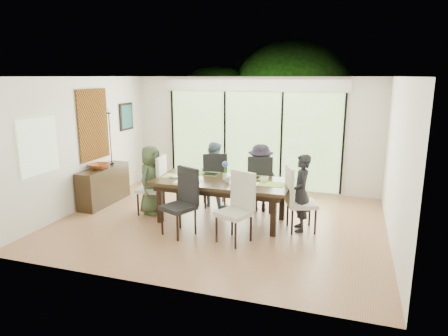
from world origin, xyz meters
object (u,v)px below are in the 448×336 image
(chair_far_left, at_px, (214,179))
(chair_far_right, at_px, (260,182))
(person_right_end, at_px, (301,193))
(laptop, at_px, (178,177))
(bowl, at_px, (100,166))
(cup_a, at_px, (190,173))
(vase, at_px, (225,176))
(chair_near_left, at_px, (178,202))
(chair_right_end, at_px, (302,199))
(table_top, at_px, (222,182))
(chair_left_end, at_px, (151,185))
(person_far_right, at_px, (260,178))
(person_far_left, at_px, (214,174))
(cup_b, at_px, (228,180))
(cup_c, at_px, (265,180))
(sideboard, at_px, (104,185))
(person_left_end, at_px, (151,180))
(chair_near_right, at_px, (234,208))

(chair_far_left, xyz_separation_m, chair_far_right, (1.00, 0.00, 0.00))
(person_right_end, relative_size, laptop, 3.91)
(laptop, distance_m, bowl, 1.94)
(chair_far_right, xyz_separation_m, cup_a, (-1.25, -0.70, 0.27))
(vase, bearing_deg, cup_a, 172.41)
(chair_near_left, bearing_deg, chair_right_end, 48.23)
(table_top, height_order, chair_left_end, chair_left_end)
(chair_left_end, bearing_deg, vase, 82.88)
(cup_a, bearing_deg, person_far_right, 28.55)
(chair_right_end, relative_size, bowl, 2.79)
(person_far_left, height_order, cup_b, person_far_left)
(cup_c, bearing_deg, chair_left_end, -177.51)
(laptop, height_order, sideboard, laptop)
(person_right_end, xyz_separation_m, bowl, (-4.25, 0.15, 0.16))
(chair_right_end, relative_size, person_far_right, 0.85)
(chair_far_right, relative_size, person_far_left, 0.85)
(person_far_left, relative_size, person_far_right, 1.00)
(person_left_end, height_order, person_right_end, same)
(chair_near_right, bearing_deg, person_far_left, 141.89)
(chair_left_end, bearing_deg, laptop, 72.29)
(chair_near_right, xyz_separation_m, cup_b, (-0.35, 0.77, 0.26))
(chair_near_right, bearing_deg, table_top, 142.58)
(chair_right_end, bearing_deg, cup_c, 61.55)
(chair_left_end, xyz_separation_m, person_far_left, (1.05, 0.83, 0.10))
(chair_near_left, relative_size, person_far_right, 0.85)
(person_left_end, bearing_deg, sideboard, 84.51)
(person_far_right, bearing_deg, cup_c, 97.96)
(chair_far_right, relative_size, bowl, 2.79)
(chair_right_end, bearing_deg, cup_a, 65.78)
(person_far_left, bearing_deg, chair_far_left, -75.39)
(chair_near_left, xyz_separation_m, sideboard, (-2.27, 1.12, -0.19))
(laptop, bearing_deg, person_far_right, 15.92)
(chair_far_right, xyz_separation_m, bowl, (-3.32, -0.70, 0.26))
(sideboard, bearing_deg, cup_b, -6.73)
(laptop, xyz_separation_m, bowl, (-1.92, 0.25, 0.03))
(chair_left_end, bearing_deg, person_far_right, 103.08)
(table_top, height_order, sideboard, table_top)
(chair_near_right, xyz_separation_m, person_left_end, (-1.98, 0.87, 0.10))
(table_top, bearing_deg, chair_near_right, -60.11)
(chair_near_right, height_order, laptop, chair_near_right)
(person_right_end, bearing_deg, table_top, -104.76)
(person_left_end, bearing_deg, chair_far_right, -62.04)
(chair_left_end, height_order, sideboard, chair_left_end)
(laptop, bearing_deg, chair_right_end, -15.24)
(table_top, distance_m, cup_b, 0.20)
(chair_near_right, height_order, vase, chair_near_right)
(chair_left_end, height_order, person_right_end, person_right_end)
(chair_near_left, relative_size, cup_b, 11.00)
(chair_far_right, height_order, person_left_end, person_left_end)
(chair_near_left, bearing_deg, person_far_left, 113.04)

